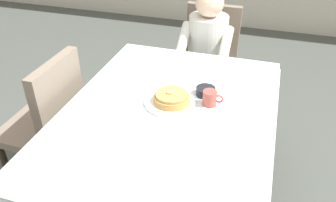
# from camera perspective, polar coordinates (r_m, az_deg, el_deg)

# --- Properties ---
(dining_table_main) EXTENTS (1.12, 1.52, 0.74)m
(dining_table_main) POSITION_cam_1_polar(r_m,az_deg,el_deg) (1.86, -0.05, -3.96)
(dining_table_main) COLOR silver
(dining_table_main) RESTS_ON ground
(chair_diner) EXTENTS (0.44, 0.45, 0.93)m
(chair_diner) POSITION_cam_1_polar(r_m,az_deg,el_deg) (2.91, 6.88, 7.59)
(chair_diner) COLOR #7A6B5B
(chair_diner) RESTS_ON ground
(diner_person) EXTENTS (0.40, 0.43, 1.12)m
(diner_person) POSITION_cam_1_polar(r_m,az_deg,el_deg) (2.71, 6.41, 8.88)
(diner_person) COLOR silver
(diner_person) RESTS_ON ground
(chair_left_side) EXTENTS (0.45, 0.44, 0.93)m
(chair_left_side) POSITION_cam_1_polar(r_m,az_deg,el_deg) (2.24, -19.19, -2.66)
(chair_left_side) COLOR #7A6B5B
(chair_left_side) RESTS_ON ground
(plate_breakfast) EXTENTS (0.28, 0.28, 0.02)m
(plate_breakfast) POSITION_cam_1_polar(r_m,az_deg,el_deg) (1.87, 0.31, -0.22)
(plate_breakfast) COLOR white
(plate_breakfast) RESTS_ON dining_table_main
(breakfast_stack) EXTENTS (0.20, 0.20, 0.06)m
(breakfast_stack) POSITION_cam_1_polar(r_m,az_deg,el_deg) (1.85, 0.56, 0.59)
(breakfast_stack) COLOR tan
(breakfast_stack) RESTS_ON plate_breakfast
(cup_coffee) EXTENTS (0.11, 0.08, 0.08)m
(cup_coffee) POSITION_cam_1_polar(r_m,az_deg,el_deg) (1.85, 7.05, 0.48)
(cup_coffee) COLOR #B24C42
(cup_coffee) RESTS_ON dining_table_main
(bowl_butter) EXTENTS (0.11, 0.11, 0.04)m
(bowl_butter) POSITION_cam_1_polar(r_m,az_deg,el_deg) (1.95, 6.31, 1.64)
(bowl_butter) COLOR black
(bowl_butter) RESTS_ON dining_table_main
(fork_left_of_plate) EXTENTS (0.02, 0.18, 0.00)m
(fork_left_of_plate) POSITION_cam_1_polar(r_m,az_deg,el_deg) (1.91, -5.32, 0.26)
(fork_left_of_plate) COLOR silver
(fork_left_of_plate) RESTS_ON dining_table_main
(knife_right_of_plate) EXTENTS (0.03, 0.20, 0.00)m
(knife_right_of_plate) POSITION_cam_1_polar(r_m,az_deg,el_deg) (1.82, 5.87, -1.68)
(knife_right_of_plate) COLOR silver
(knife_right_of_plate) RESTS_ON dining_table_main
(spoon_near_edge) EXTENTS (0.15, 0.05, 0.00)m
(spoon_near_edge) POSITION_cam_1_polar(r_m,az_deg,el_deg) (1.65, -1.93, -5.71)
(spoon_near_edge) COLOR silver
(spoon_near_edge) RESTS_ON dining_table_main
(napkin_folded) EXTENTS (0.18, 0.13, 0.01)m
(napkin_folded) POSITION_cam_1_polar(r_m,az_deg,el_deg) (1.86, -8.36, -0.95)
(napkin_folded) COLOR white
(napkin_folded) RESTS_ON dining_table_main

